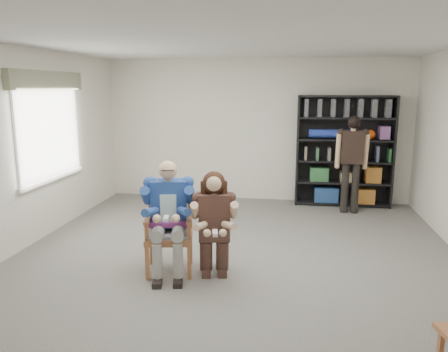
% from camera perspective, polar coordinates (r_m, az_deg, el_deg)
% --- Properties ---
extents(room_shell, '(6.00, 7.00, 2.80)m').
position_cam_1_polar(room_shell, '(5.31, 1.15, 2.36)').
color(room_shell, white).
rests_on(room_shell, ground).
extents(floor, '(6.00, 7.00, 0.01)m').
position_cam_1_polar(floor, '(5.70, 1.09, -11.68)').
color(floor, '#605E58').
rests_on(floor, ground).
extents(window_left, '(0.16, 2.00, 1.75)m').
position_cam_1_polar(window_left, '(7.21, -21.73, 5.82)').
color(window_left, white).
rests_on(window_left, room_shell).
extents(armchair, '(0.73, 0.72, 1.08)m').
position_cam_1_polar(armchair, '(5.41, -7.17, -6.97)').
color(armchair, '#A5623C').
rests_on(armchair, floor).
extents(seated_man, '(0.76, 0.94, 1.40)m').
position_cam_1_polar(seated_man, '(5.36, -7.22, -5.34)').
color(seated_man, navy).
rests_on(seated_man, floor).
extents(kneeling_woman, '(0.70, 0.95, 1.28)m').
position_cam_1_polar(kneeling_woman, '(5.14, -1.29, -6.68)').
color(kneeling_woman, '#36211C').
rests_on(kneeling_woman, floor).
extents(bookshelf, '(1.80, 0.38, 2.10)m').
position_cam_1_polar(bookshelf, '(8.61, 15.42, 3.13)').
color(bookshelf, black).
rests_on(bookshelf, floor).
extents(standing_man, '(0.55, 0.31, 1.75)m').
position_cam_1_polar(standing_man, '(8.12, 16.29, 1.36)').
color(standing_man, black).
rests_on(standing_man, floor).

